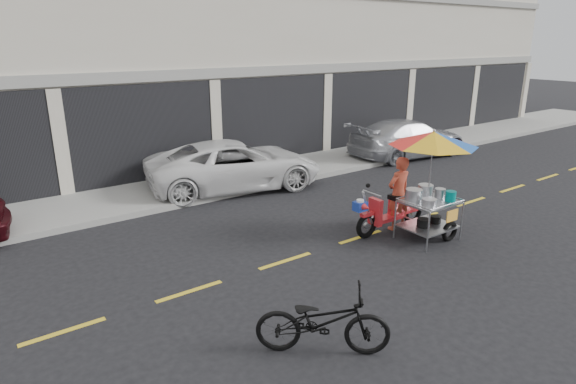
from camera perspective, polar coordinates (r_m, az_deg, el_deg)
ground at (r=10.55m, az=8.58°, el=-5.30°), size 90.00×90.00×0.00m
sidewalk at (r=14.71m, az=-6.50°, el=1.76°), size 45.00×3.00×0.15m
shophouse_block at (r=19.96m, az=-7.18°, el=18.01°), size 36.00×8.11×10.40m
centerline at (r=10.55m, az=8.58°, el=-5.28°), size 42.00×0.10×0.01m
white_pickup at (r=13.69m, az=-6.30°, el=3.22°), size 5.30×3.25×1.37m
silver_pickup at (r=17.92m, az=14.06°, el=6.21°), size 4.81×2.36×1.35m
near_bicycle at (r=6.69m, az=4.14°, el=-15.03°), size 1.80×1.64×0.95m
food_vendor_rig at (r=10.48m, az=15.29°, el=2.67°), size 2.33×1.89×2.36m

